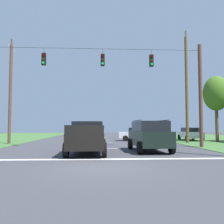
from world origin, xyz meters
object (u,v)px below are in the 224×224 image
(suv_black, at_px, (149,135))
(utility_pole_near_left, at_px, (10,92))
(overhead_signal_span, at_px, (97,90))
(utility_pole_mid_right, at_px, (187,86))
(pickup_truck, at_px, (87,137))
(tree_roadside_right, at_px, (216,94))
(distant_car_crossing_white, at_px, (138,134))
(distant_car_oncoming, at_px, (190,134))

(suv_black, bearing_deg, utility_pole_near_left, 147.36)
(overhead_signal_span, height_order, utility_pole_mid_right, utility_pole_mid_right)
(pickup_truck, height_order, utility_pole_mid_right, utility_pole_mid_right)
(utility_pole_mid_right, bearing_deg, tree_roadside_right, 18.12)
(overhead_signal_span, height_order, tree_roadside_right, overhead_signal_span)
(utility_pole_near_left, distance_m, tree_roadside_right, 20.95)
(tree_roadside_right, bearing_deg, overhead_signal_span, -153.96)
(pickup_truck, distance_m, distant_car_crossing_white, 14.11)
(overhead_signal_span, distance_m, pickup_truck, 5.36)
(utility_pole_mid_right, relative_size, tree_roadside_right, 1.62)
(overhead_signal_span, relative_size, distant_car_crossing_white, 3.79)
(pickup_truck, relative_size, utility_pole_mid_right, 0.47)
(overhead_signal_span, xyz_separation_m, utility_pole_mid_right, (8.97, 4.97, 1.16))
(distant_car_oncoming, bearing_deg, overhead_signal_span, -138.27)
(suv_black, xyz_separation_m, distant_car_oncoming, (7.67, 12.86, -0.27))
(suv_black, xyz_separation_m, tree_roadside_right, (9.12, 9.07, 4.06))
(suv_black, bearing_deg, overhead_signal_span, 139.98)
(overhead_signal_span, xyz_separation_m, pickup_truck, (-0.55, -3.97, -3.56))
(overhead_signal_span, xyz_separation_m, utility_pole_near_left, (-8.31, 4.63, 0.40))
(distant_car_crossing_white, xyz_separation_m, utility_pole_near_left, (-12.95, -4.53, 4.13))
(distant_car_crossing_white, distance_m, utility_pole_mid_right, 7.76)
(pickup_truck, bearing_deg, overhead_signal_span, 82.07)
(distant_car_oncoming, xyz_separation_m, utility_pole_mid_right, (-2.17, -4.97, 4.90))
(suv_black, bearing_deg, tree_roadside_right, 44.86)
(distant_car_crossing_white, height_order, tree_roadside_right, tree_roadside_right)
(pickup_truck, distance_m, suv_black, 4.16)
(pickup_truck, xyz_separation_m, distant_car_oncoming, (11.69, 13.91, -0.18))
(pickup_truck, bearing_deg, utility_pole_mid_right, 43.17)
(tree_roadside_right, bearing_deg, distant_car_crossing_white, 159.32)
(distant_car_crossing_white, height_order, distant_car_oncoming, same)
(distant_car_crossing_white, distance_m, utility_pole_near_left, 14.32)
(distant_car_oncoming, bearing_deg, pickup_truck, -130.06)
(utility_pole_mid_right, bearing_deg, utility_pole_near_left, -178.87)
(suv_black, distance_m, utility_pole_near_left, 14.51)
(suv_black, height_order, distant_car_oncoming, suv_black)
(overhead_signal_span, height_order, distant_car_crossing_white, overhead_signal_span)
(pickup_truck, distance_m, tree_roadside_right, 17.10)
(overhead_signal_span, bearing_deg, tree_roadside_right, 26.04)
(overhead_signal_span, bearing_deg, distant_car_oncoming, 41.73)
(overhead_signal_span, xyz_separation_m, suv_black, (3.47, -2.92, -3.46))
(suv_black, distance_m, distant_car_crossing_white, 12.13)
(suv_black, relative_size, distant_car_oncoming, 1.13)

